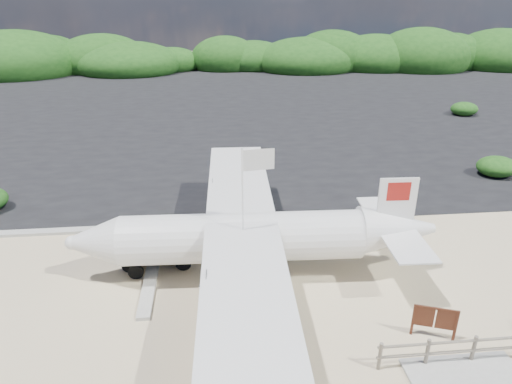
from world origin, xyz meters
TOP-DOWN VIEW (x-y plane):
  - ground at (0.00, 0.00)m, footprint 160.00×160.00m
  - asphalt_apron at (0.00, 30.00)m, footprint 90.00×50.00m
  - lagoon at (-9.00, 1.50)m, footprint 9.00×7.00m
  - vegetation_band at (0.00, 55.00)m, footprint 124.00×8.00m
  - fence at (6.00, -5.00)m, footprint 6.40×2.00m
  - baggage_cart at (-4.28, 1.82)m, footprint 3.12×1.84m
  - flagpole at (-0.81, -0.45)m, footprint 1.21×0.63m
  - signboard at (5.27, -3.82)m, footprint 1.47×0.66m
  - crew_a at (-0.83, 0.64)m, footprint 0.60×0.41m
  - crew_b at (-0.29, 5.45)m, footprint 1.10×0.95m
  - aircraft_large at (13.69, 20.94)m, footprint 18.15×18.15m

SIDE VIEW (x-z plane):
  - ground at x=0.00m, z-range 0.00..0.00m
  - asphalt_apron at x=0.00m, z-range -0.02..0.02m
  - lagoon at x=-9.00m, z-range -0.20..0.20m
  - vegetation_band at x=0.00m, z-range -2.20..2.20m
  - fence at x=6.00m, z-range -0.55..0.55m
  - baggage_cart at x=-4.28m, z-range -0.77..0.77m
  - flagpole at x=-0.81m, z-range -2.90..2.90m
  - signboard at x=5.27m, z-range -0.62..0.62m
  - aircraft_large at x=13.69m, z-range -2.62..2.62m
  - crew_a at x=-0.83m, z-range 0.00..1.62m
  - crew_b at x=-0.29m, z-range 0.00..1.96m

